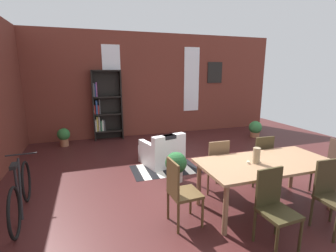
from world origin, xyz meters
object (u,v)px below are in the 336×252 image
object	(u,v)px
dining_chair_near_left	(274,206)
bicycle_second	(21,194)
dining_table	(266,166)
dining_chair_head_right	(333,166)
bookshelf_tall	(105,106)
potted_plant_by_shelf	(255,128)
potted_plant_corner	(64,136)
potted_plant_window	(176,165)
dining_chair_far_right	(259,158)
dining_chair_head_left	(180,190)
dining_chair_near_right	(332,194)
vase_on_table	(256,156)
armchair_white	(162,152)
dining_chair_far_left	(215,164)

from	to	relation	value
dining_chair_near_left	bicycle_second	world-z (taller)	dining_chair_near_left
dining_table	dining_chair_head_right	size ratio (longest dim) A/B	2.17
bookshelf_tall	potted_plant_by_shelf	distance (m)	4.86
dining_table	potted_plant_corner	size ratio (longest dim) A/B	3.96
potted_plant_window	potted_plant_by_shelf	bearing A→B (deg)	32.56
dining_chair_far_right	dining_chair_head_left	world-z (taller)	same
dining_chair_head_right	potted_plant_window	distance (m)	2.73
dining_chair_far_right	potted_plant_by_shelf	bearing A→B (deg)	53.34
dining_chair_near_right	potted_plant_window	bearing A→B (deg)	125.34
dining_chair_near_right	potted_plant_corner	distance (m)	6.39
potted_plant_corner	dining_chair_far_right	bearing A→B (deg)	-45.57
vase_on_table	potted_plant_by_shelf	xyz separation A→B (m)	(2.82, 3.62, -0.59)
potted_plant_by_shelf	potted_plant_corner	size ratio (longest dim) A/B	1.01
armchair_white	potted_plant_by_shelf	world-z (taller)	armchair_white
dining_chair_near_left	vase_on_table	bearing A→B (deg)	69.54
dining_chair_far_right	potted_plant_window	bearing A→B (deg)	157.53
dining_chair_far_left	potted_plant_window	size ratio (longest dim) A/B	1.62
dining_chair_far_left	potted_plant_by_shelf	bearing A→B (deg)	43.18
vase_on_table	dining_chair_far_left	size ratio (longest dim) A/B	0.25
dining_table	potted_plant_by_shelf	distance (m)	4.48
dining_table	dining_chair_head_right	world-z (taller)	dining_chair_head_right
bookshelf_tall	bicycle_second	bearing A→B (deg)	-111.37
dining_table	vase_on_table	world-z (taller)	vase_on_table
vase_on_table	dining_chair_far_right	bearing A→B (deg)	47.48
dining_chair_near_right	dining_chair_head_right	bearing A→B (deg)	37.62
potted_plant_by_shelf	potted_plant_corner	xyz separation A→B (m)	(-5.85, 0.87, 0.02)
vase_on_table	potted_plant_window	bearing A→B (deg)	120.64
dining_chair_near_left	armchair_white	xyz separation A→B (m)	(-0.49, 2.99, -0.23)
dining_chair_head_left	armchair_white	bearing A→B (deg)	78.97
dining_table	dining_chair_far_right	bearing A→B (deg)	57.32
vase_on_table	dining_chair_head_right	size ratio (longest dim) A/B	0.25
dining_chair_far_left	potted_plant_corner	distance (m)	4.67
dining_chair_head_left	potted_plant_window	bearing A→B (deg)	72.18
dining_table	dining_chair_far_left	bearing A→B (deg)	122.87
dining_chair_near_left	potted_plant_window	xyz separation A→B (m)	(-0.51, 2.04, -0.18)
potted_plant_corner	dining_chair_head_left	bearing A→B (deg)	-67.92
dining_chair_far_right	potted_plant_by_shelf	world-z (taller)	dining_chair_far_right
dining_chair_far_right	potted_plant_window	size ratio (longest dim) A/B	1.62
potted_plant_by_shelf	dining_table	bearing A→B (deg)	-125.90
dining_table	dining_chair_near_left	size ratio (longest dim) A/B	2.17
bicycle_second	potted_plant_window	world-z (taller)	bicycle_second
dining_chair_head_left	bicycle_second	distance (m)	2.35
dining_chair_far_right	armchair_white	size ratio (longest dim) A/B	0.97
dining_table	dining_chair_head_left	bearing A→B (deg)	-179.83
dining_chair_near_right	armchair_white	distance (m)	3.32
dining_table	dining_chair_head_left	distance (m)	1.42
dining_chair_far_right	dining_chair_far_left	world-z (taller)	same
dining_chair_far_right	dining_chair_near_right	world-z (taller)	same
dining_chair_far_left	potted_plant_corner	size ratio (longest dim) A/B	1.82
dining_chair_far_left	potted_plant_by_shelf	size ratio (longest dim) A/B	1.80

